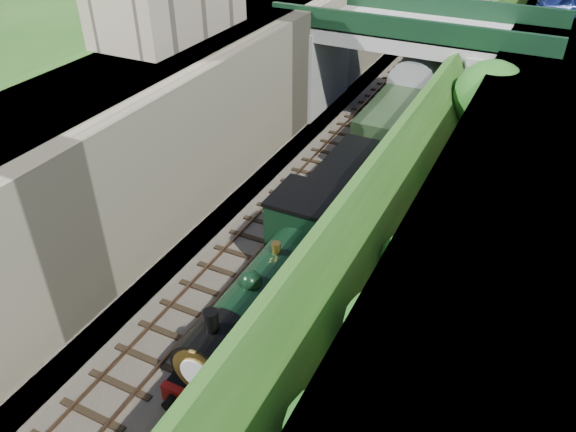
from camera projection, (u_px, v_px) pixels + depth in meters
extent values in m
plane|color=#1E4714|center=(181.00, 398.00, 18.38)|extent=(160.00, 160.00, 0.00)
cube|color=#473F38|center=(378.00, 146.00, 33.17)|extent=(10.00, 90.00, 0.20)
cube|color=#756B56|center=(295.00, 76.00, 33.27)|extent=(1.00, 90.00, 7.00)
cube|color=#262628|center=(244.00, 67.00, 34.56)|extent=(6.00, 90.00, 7.00)
cube|color=#262628|center=(566.00, 130.00, 27.99)|extent=(8.00, 90.00, 6.25)
cube|color=#1E4714|center=(472.00, 121.00, 29.87)|extent=(4.02, 90.00, 6.36)
sphere|color=#194C14|center=(383.00, 327.00, 15.03)|extent=(2.19, 2.19, 2.19)
sphere|color=#194C14|center=(409.00, 260.00, 18.23)|extent=(1.89, 1.89, 1.89)
sphere|color=#194C14|center=(392.00, 247.00, 22.44)|extent=(2.06, 2.06, 2.06)
sphere|color=#194C14|center=(461.00, 171.00, 21.57)|extent=(1.80, 1.80, 1.80)
sphere|color=#194C14|center=(438.00, 171.00, 26.62)|extent=(1.49, 1.49, 1.49)
sphere|color=#194C14|center=(490.00, 108.00, 26.94)|extent=(2.05, 2.05, 2.05)
sphere|color=#194C14|center=(437.00, 156.00, 30.86)|extent=(1.74, 1.74, 1.74)
sphere|color=#194C14|center=(460.00, 123.00, 32.88)|extent=(2.26, 2.26, 2.26)
sphere|color=#194C14|center=(497.00, 75.00, 34.39)|extent=(1.78, 1.78, 1.78)
sphere|color=#194C14|center=(509.00, 56.00, 36.18)|extent=(1.53, 1.53, 1.53)
sphere|color=#194C14|center=(494.00, 66.00, 40.34)|extent=(1.65, 1.65, 1.65)
sphere|color=#194C14|center=(520.00, 34.00, 40.31)|extent=(2.03, 2.03, 2.03)
sphere|color=#194C14|center=(525.00, 25.00, 42.49)|extent=(2.16, 2.16, 2.16)
sphere|color=#194C14|center=(511.00, 35.00, 46.46)|extent=(1.70, 1.70, 1.70)
sphere|color=#194C14|center=(522.00, 21.00, 47.53)|extent=(2.01, 2.01, 2.01)
sphere|color=#194C14|center=(515.00, 23.00, 52.11)|extent=(1.85, 1.85, 1.85)
cube|color=black|center=(347.00, 137.00, 33.82)|extent=(2.50, 90.00, 0.07)
cube|color=brown|center=(336.00, 133.00, 34.03)|extent=(0.08, 90.00, 0.14)
cube|color=brown|center=(358.00, 138.00, 33.51)|extent=(0.08, 90.00, 0.14)
cube|color=black|center=(398.00, 148.00, 32.65)|extent=(2.50, 90.00, 0.07)
cube|color=brown|center=(387.00, 144.00, 32.86)|extent=(0.08, 90.00, 0.14)
cube|color=brown|center=(410.00, 149.00, 32.33)|extent=(0.08, 90.00, 0.14)
cube|color=gray|center=(417.00, 34.00, 32.81)|extent=(16.00, 6.00, 0.90)
cube|color=black|center=(405.00, 30.00, 30.16)|extent=(16.00, 0.30, 1.20)
cube|color=black|center=(432.00, 6.00, 34.39)|extent=(16.00, 0.30, 1.20)
cube|color=gray|center=(322.00, 66.00, 36.61)|extent=(1.40, 6.40, 5.70)
cube|color=gray|center=(490.00, 93.00, 32.68)|extent=(2.40, 6.40, 5.70)
cylinder|color=black|center=(480.00, 146.00, 28.58)|extent=(0.30, 0.30, 4.40)
sphere|color=#194C14|center=(490.00, 97.00, 27.12)|extent=(3.60, 3.60, 3.60)
sphere|color=#194C14|center=(501.00, 105.00, 27.87)|extent=(2.40, 2.40, 2.40)
imported|color=navy|center=(575.00, 6.00, 33.17)|extent=(4.56, 3.06, 1.44)
cube|color=black|center=(264.00, 329.00, 20.30)|extent=(2.40, 8.40, 0.60)
cube|color=black|center=(277.00, 300.00, 20.74)|extent=(2.70, 10.00, 0.35)
cube|color=maroon|center=(200.00, 406.00, 17.01)|extent=(2.70, 0.25, 0.70)
cylinder|color=black|center=(266.00, 287.00, 19.41)|extent=(1.90, 5.60, 1.90)
cylinder|color=black|center=(214.00, 352.00, 16.96)|extent=(1.96, 1.80, 1.96)
cylinder|color=white|center=(196.00, 375.00, 16.24)|extent=(1.10, 0.05, 1.10)
cylinder|color=black|center=(211.00, 323.00, 16.29)|extent=(0.44, 0.44, 0.90)
sphere|color=black|center=(251.00, 282.00, 18.11)|extent=(0.76, 0.76, 0.76)
cylinder|color=#A57F33|center=(276.00, 249.00, 19.39)|extent=(0.32, 0.32, 0.50)
cube|color=black|center=(309.00, 229.00, 22.00)|extent=(2.75, 2.40, 2.80)
cube|color=black|center=(310.00, 198.00, 21.19)|extent=(2.85, 2.50, 0.15)
cube|color=black|center=(194.00, 360.00, 18.64)|extent=(0.60, 1.40, 0.90)
cube|color=black|center=(260.00, 387.00, 17.72)|extent=(0.60, 1.40, 0.90)
cube|color=black|center=(347.00, 216.00, 26.42)|extent=(2.30, 6.00, 0.50)
cube|color=black|center=(347.00, 211.00, 26.27)|extent=(2.60, 6.00, 0.50)
cube|color=black|center=(349.00, 190.00, 25.60)|extent=(2.70, 6.00, 2.40)
cube|color=black|center=(350.00, 166.00, 24.90)|extent=(2.50, 5.60, 0.20)
cube|color=black|center=(419.00, 117.00, 35.79)|extent=(2.30, 17.00, 0.40)
cube|color=black|center=(419.00, 114.00, 35.65)|extent=(2.50, 17.00, 0.50)
cube|color=black|center=(422.00, 91.00, 34.81)|extent=(2.80, 18.00, 2.70)
cube|color=slate|center=(426.00, 68.00, 33.97)|extent=(2.90, 18.00, 0.50)
cube|color=black|center=(476.00, 38.00, 49.74)|extent=(2.30, 17.00, 0.40)
cube|color=black|center=(476.00, 36.00, 49.60)|extent=(2.50, 17.00, 0.50)
cube|color=black|center=(480.00, 18.00, 48.76)|extent=(2.80, 18.00, 2.70)
cube|color=slate|center=(483.00, 0.00, 47.92)|extent=(2.90, 18.00, 0.50)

